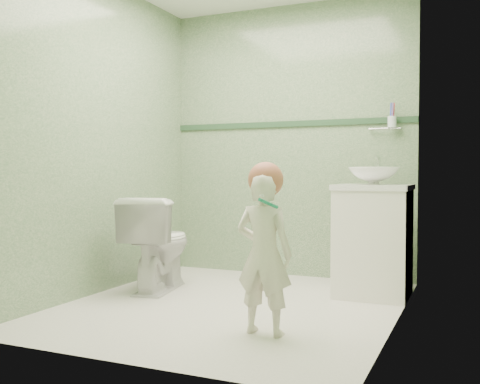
% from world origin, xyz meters
% --- Properties ---
extents(ground, '(2.50, 2.50, 0.00)m').
position_xyz_m(ground, '(0.00, 0.00, 0.00)').
color(ground, beige).
rests_on(ground, ground).
extents(room_shell, '(2.50, 2.54, 2.40)m').
position_xyz_m(room_shell, '(0.00, 0.00, 1.20)').
color(room_shell, '#688D64').
rests_on(room_shell, ground).
extents(trim_stripe, '(2.20, 0.02, 0.05)m').
position_xyz_m(trim_stripe, '(0.00, 1.24, 1.35)').
color(trim_stripe, '#29492E').
rests_on(trim_stripe, room_shell).
extents(vanity, '(0.52, 0.50, 0.80)m').
position_xyz_m(vanity, '(0.84, 0.70, 0.40)').
color(vanity, white).
rests_on(vanity, ground).
extents(counter, '(0.54, 0.52, 0.04)m').
position_xyz_m(counter, '(0.84, 0.70, 0.81)').
color(counter, white).
rests_on(counter, vanity).
extents(basin, '(0.37, 0.37, 0.13)m').
position_xyz_m(basin, '(0.84, 0.70, 0.89)').
color(basin, white).
rests_on(basin, counter).
extents(faucet, '(0.03, 0.13, 0.18)m').
position_xyz_m(faucet, '(0.84, 0.89, 0.97)').
color(faucet, silver).
rests_on(faucet, counter).
extents(cup_holder, '(0.26, 0.07, 0.21)m').
position_xyz_m(cup_holder, '(0.89, 1.18, 1.33)').
color(cup_holder, silver).
rests_on(cup_holder, room_shell).
extents(toilet, '(0.53, 0.78, 0.73)m').
position_xyz_m(toilet, '(-0.74, 0.25, 0.37)').
color(toilet, white).
rests_on(toilet, ground).
extents(toddler, '(0.34, 0.23, 0.91)m').
position_xyz_m(toddler, '(0.44, -0.53, 0.46)').
color(toddler, '#EEE8CE').
rests_on(toddler, ground).
extents(hair_cap, '(0.20, 0.20, 0.20)m').
position_xyz_m(hair_cap, '(0.44, -0.50, 0.88)').
color(hair_cap, '#B05F44').
rests_on(hair_cap, toddler).
extents(teal_toothbrush, '(0.11, 0.13, 0.08)m').
position_xyz_m(teal_toothbrush, '(0.51, -0.65, 0.76)').
color(teal_toothbrush, '#0F7C55').
rests_on(teal_toothbrush, toddler).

